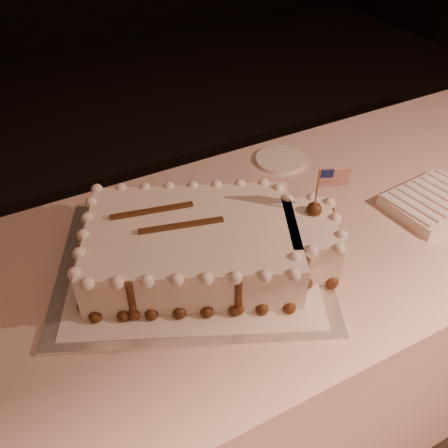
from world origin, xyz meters
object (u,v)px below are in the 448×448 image
cake_board (194,264)px  napkin_stack (433,202)px  side_plate (281,160)px  banquet_table (284,324)px  sheet_cake (207,244)px

cake_board → napkin_stack: napkin_stack is taller
napkin_stack → side_plate: napkin_stack is taller
banquet_table → sheet_cake: size_ratio=3.94×
napkin_stack → side_plate: size_ratio=1.68×
sheet_cake → side_plate: bearing=36.7°
cake_board → banquet_table: bearing=23.7°
banquet_table → side_plate: bearing=64.3°
banquet_table → sheet_cake: (-0.25, -0.01, 0.44)m
banquet_table → cake_board: bearing=179.1°
sheet_cake → banquet_table: bearing=2.0°
banquet_table → napkin_stack: napkin_stack is taller
sheet_cake → cake_board: bearing=155.8°
banquet_table → napkin_stack: 0.55m
banquet_table → napkin_stack: size_ratio=9.51×
cake_board → side_plate: (0.42, 0.28, 0.00)m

